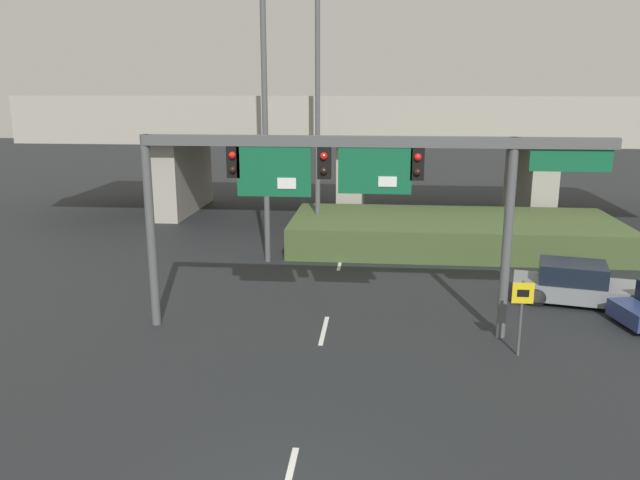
{
  "coord_description": "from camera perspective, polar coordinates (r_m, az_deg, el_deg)",
  "views": [
    {
      "loc": [
        1.65,
        -9.61,
        7.49
      ],
      "look_at": [
        0.0,
        7.46,
        3.27
      ],
      "focal_mm": 35.0,
      "sensor_mm": 36.0,
      "label": 1
    }
  ],
  "objects": [
    {
      "name": "highway_light_pole_near",
      "position": [
        26.61,
        -5.16,
        15.92
      ],
      "size": [
        0.7,
        0.36,
        16.21
      ],
      "color": "#515456",
      "rests_on": "ground"
    },
    {
      "name": "highway_light_pole_far",
      "position": [
        30.09,
        -0.22,
        12.68
      ],
      "size": [
        0.7,
        0.36,
        13.02
      ],
      "color": "#515456",
      "rests_on": "ground"
    },
    {
      "name": "parked_sedan_near_right",
      "position": [
        23.99,
        22.27,
        -3.76
      ],
      "size": [
        4.6,
        2.76,
        1.45
      ],
      "rotation": [
        0.0,
        0.0,
        -0.22
      ],
      "color": "gray",
      "rests_on": "ground"
    },
    {
      "name": "speed_limit_sign",
      "position": [
        18.5,
        17.96,
        -5.87
      ],
      "size": [
        0.6,
        0.11,
        2.24
      ],
      "color": "#4C4C4C",
      "rests_on": "ground"
    },
    {
      "name": "signal_gantry",
      "position": [
        18.57,
        2.88,
        5.79
      ],
      "size": [
        13.95,
        0.44,
        6.1
      ],
      "color": "#515456",
      "rests_on": "ground"
    },
    {
      "name": "grass_embankment",
      "position": [
        30.46,
        12.06,
        0.66
      ],
      "size": [
        15.32,
        6.5,
        1.42
      ],
      "color": "#42562D",
      "rests_on": "ground"
    },
    {
      "name": "overpass_bridge",
      "position": [
        37.11,
        3.0,
        9.55
      ],
      "size": [
        36.39,
        9.37,
        7.03
      ],
      "color": "#A39E93",
      "rests_on": "ground"
    },
    {
      "name": "lane_markings",
      "position": [
        23.57,
        1.22,
        -4.69
      ],
      "size": [
        0.14,
        25.9,
        0.01
      ],
      "color": "silver",
      "rests_on": "ground"
    }
  ]
}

